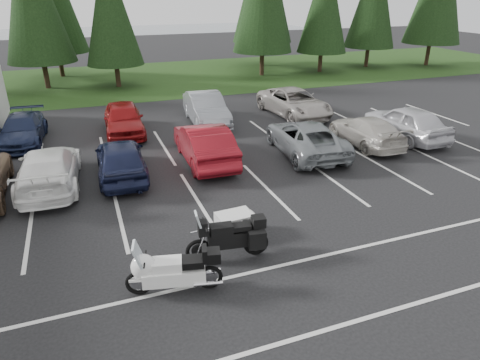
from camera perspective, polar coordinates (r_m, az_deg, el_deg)
name	(u,v)px	position (r m, az deg, el deg)	size (l,w,h in m)	color
ground	(191,216)	(14.14, -6.54, -4.85)	(120.00, 120.00, 0.00)	black
grass_strip	(116,81)	(36.80, -16.24, 12.60)	(80.00, 16.00, 0.01)	#1B3912
lake_water	(122,39)	(67.74, -15.45, 17.63)	(70.00, 50.00, 0.02)	slate
stall_markings	(177,192)	(15.88, -8.36, -1.53)	(32.00, 16.00, 0.01)	silver
conifer_5	(110,7)	(33.79, -16.98, 21.23)	(4.14, 4.14, 9.63)	#332316
conifer_7	(325,1)	(39.49, 11.23, 22.33)	(4.27, 4.27, 9.94)	#332316
car_near_3	(49,168)	(17.32, -24.14, 1.43)	(2.09, 5.14, 1.49)	white
car_near_4	(121,158)	(17.31, -15.60, 2.80)	(1.83, 4.54, 1.55)	#171C3A
car_near_5	(204,143)	(18.22, -4.77, 4.88)	(1.75, 5.00, 1.65)	maroon
car_near_6	(306,138)	(19.39, 8.74, 5.60)	(2.43, 5.27, 1.47)	gray
car_near_7	(366,131)	(21.19, 16.43, 6.31)	(1.87, 4.61, 1.34)	#BCB6AC
car_near_8	(406,122)	(22.68, 21.24, 7.20)	(1.93, 4.81, 1.64)	silver
car_far_1	(22,130)	(22.99, -27.02, 6.00)	(1.86, 4.58, 1.33)	#1A2241
car_far_2	(124,119)	(22.63, -15.27, 7.89)	(1.87, 4.65, 1.58)	maroon
car_far_3	(206,109)	(23.71, -4.54, 9.46)	(1.74, 4.98, 1.64)	gray
car_far_4	(294,103)	(25.45, 7.24, 10.21)	(2.50, 5.42, 1.50)	#A69E98
touring_motorcycle	(174,267)	(10.59, -8.84, -11.35)	(2.61, 0.80, 1.44)	white
cargo_trailer	(235,224)	(12.92, -0.72, -5.87)	(1.54, 0.87, 0.71)	white
adventure_motorcycle	(228,234)	(11.62, -1.67, -7.20)	(2.55, 0.89, 1.55)	black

